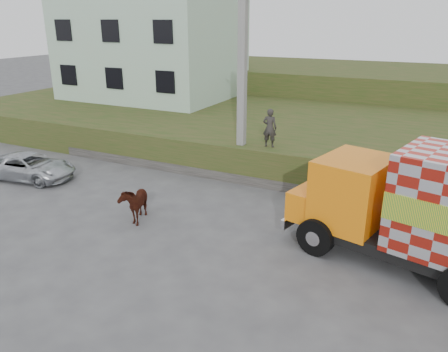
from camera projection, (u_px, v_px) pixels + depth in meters
The scene contains 9 objects.
ground at pixel (211, 228), 14.10m from camera, with size 120.00×120.00×0.00m, color #474749.
embankment at pixel (302, 135), 22.28m from camera, with size 40.00×12.00×1.50m, color #294416.
embankment_far at pixel (350, 88), 32.15m from camera, with size 40.00×12.00×3.00m, color #294416.
retaining_strip at pixel (215, 174), 18.40m from camera, with size 16.00×0.50×0.40m, color #595651.
building at pixel (153, 49), 28.08m from camera, with size 10.00×8.00×6.00m, color #A6C2A7.
utility_pole at pixel (242, 81), 17.00m from camera, with size 1.20×0.30×8.00m.
cow at pixel (135, 202), 14.48m from camera, with size 0.68×1.50×1.27m, color #371F0D.
suv at pixel (29, 167), 18.21m from camera, with size 1.79×3.88×1.08m, color silver.
pedestrian at pixel (270, 128), 17.31m from camera, with size 0.56×0.37×1.55m, color #2B2926.
Camera 1 is at (5.96, -11.20, 6.39)m, focal length 35.00 mm.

